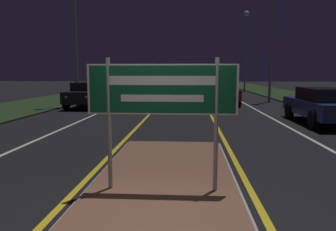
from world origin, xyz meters
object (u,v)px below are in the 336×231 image
Objects in this scene: car_approaching_1 at (124,87)px; streetlight_right_far at (246,38)px; car_approaching_0 at (88,94)px; highway_sign at (162,95)px; car_receding_1 at (224,92)px; streetlight_left_near at (74,7)px; streetlight_right_near at (273,12)px; car_receding_0 at (322,105)px.

streetlight_right_far is at bearing 20.89° from car_approaching_1.
car_approaching_1 is (-0.43, 12.81, -0.06)m from car_approaching_0.
car_approaching_0 is at bearing -88.06° from car_approaching_1.
highway_sign is 16.51m from car_receding_1.
car_receding_1 is (2.68, 16.27, -0.88)m from highway_sign.
car_approaching_0 is at bearing -4.47° from streetlight_left_near.
streetlight_left_near is 2.37× the size of car_approaching_1.
car_receding_1 is (-3.45, -2.09, -5.45)m from streetlight_right_near.
streetlight_right_near is 13.12m from streetlight_right_far.
streetlight_left_near is 5.08m from car_approaching_0.
streetlight_right_near is 1.07× the size of streetlight_right_far.
car_approaching_1 is at bearing 88.90° from streetlight_left_near.
car_receding_1 reaches higher than car_approaching_1.
car_approaching_0 is (-5.56, 13.86, -0.87)m from highway_sign.
streetlight_right_far reaches higher than car_approaching_0.
streetlight_left_near reaches higher than highway_sign.
streetlight_right_near is 1.96× the size of car_receding_0.
streetlight_right_far is 21.95m from car_approaching_0.
car_receding_1 is 1.02× the size of car_approaching_0.
streetlight_left_near is 2.08× the size of car_receding_0.
car_receding_0 is (-0.79, -23.28, -5.03)m from streetlight_right_far.
streetlight_right_far reaches higher than car_receding_1.
highway_sign reaches higher than car_approaching_1.
car_approaching_1 is (-11.76, 18.49, -0.03)m from car_receding_0.
streetlight_left_near is (-6.24, 13.91, 4.17)m from highway_sign.
highway_sign is 0.28× the size of streetlight_right_far.
car_approaching_1 is (0.24, 12.76, -5.09)m from streetlight_left_near.
streetlight_left_near is at bearing -126.10° from streetlight_right_far.
streetlight_right_near is at bearing -91.87° from streetlight_right_far.
car_approaching_1 is at bearing 102.66° from highway_sign.
car_approaching_1 is (-5.99, 26.67, -0.93)m from highway_sign.
car_approaching_1 is at bearing -159.11° from streetlight_right_far.
streetlight_right_near reaches higher than streetlight_right_far.
streetlight_right_far is 2.05× the size of car_receding_1.
streetlight_left_near is 1.06× the size of streetlight_right_near.
car_receding_1 is at bearing -50.17° from car_approaching_1.
streetlight_left_near reaches higher than car_approaching_0.
streetlight_left_near is 1.14× the size of streetlight_right_far.
streetlight_left_near is 2.33× the size of car_receding_1.
highway_sign is at bearing -125.18° from car_receding_0.
streetlight_right_near is at bearing 71.53° from highway_sign.
car_receding_1 reaches higher than car_receding_0.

